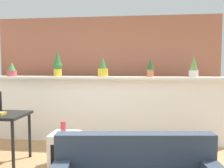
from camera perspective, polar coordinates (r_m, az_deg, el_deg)
name	(u,v)px	position (r m, az deg, el deg)	size (l,w,h in m)	color
divider_wall	(101,110)	(4.57, -2.68, -6.35)	(4.71, 0.16, 1.23)	white
plant_shelf	(100,78)	(4.46, -2.79, 1.58)	(4.71, 0.35, 0.04)	white
brick_wall_behind	(105,76)	(5.09, -1.59, 1.97)	(4.71, 0.10, 2.50)	#AD664C
potted_plant_0	(12,70)	(5.04, -23.01, 3.15)	(0.18, 0.18, 0.28)	#B7474C
potted_plant_1	(58,64)	(4.69, -12.98, 4.69)	(0.18, 0.18, 0.49)	gold
potted_plant_2	(103,68)	(4.45, -2.20, 3.77)	(0.19, 0.19, 0.36)	gold
potted_plant_3	(150,67)	(4.39, 9.25, 3.98)	(0.13, 0.13, 0.33)	#C66B42
potted_plant_4	(194,67)	(4.51, 19.11, 3.88)	(0.17, 0.17, 0.39)	silver
side_cube_shelf	(65,150)	(3.59, -11.23, -15.42)	(0.40, 0.41, 0.50)	silver
vase_on_shelf	(63,127)	(3.48, -11.69, -10.23)	(0.08, 0.08, 0.18)	#CC3D47
book_on_desk	(0,114)	(3.84, -25.49, -6.45)	(0.14, 0.14, 0.04)	gold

